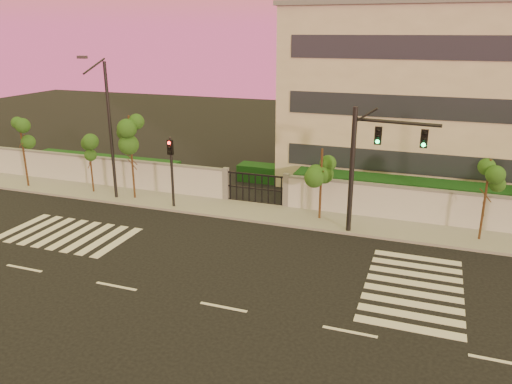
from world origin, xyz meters
TOP-DOWN VIEW (x-y plane):
  - ground at (0.00, 0.00)m, footprint 120.00×120.00m
  - sidewalk at (0.00, 10.50)m, footprint 60.00×3.00m
  - perimeter_wall at (0.10, 12.00)m, footprint 60.00×0.36m
  - hedge_row at (1.17, 14.74)m, footprint 41.00×4.25m
  - institutional_building at (9.00, 21.99)m, footprint 24.40×12.40m
  - road_markings at (-1.58, 3.76)m, footprint 57.00×7.62m
  - street_tree_a at (-19.06, 9.94)m, footprint 1.60×1.28m
  - street_tree_b at (-13.97, 10.40)m, footprint 1.40×1.12m
  - street_tree_c at (-10.64, 10.24)m, footprint 1.56×1.24m
  - street_tree_d at (1.45, 10.66)m, footprint 1.62×1.29m
  - street_tree_e at (9.93, 10.48)m, footprint 1.49×1.18m
  - traffic_signal_main at (4.17, 9.34)m, footprint 4.30×0.76m
  - traffic_signal_secondary at (-7.49, 9.59)m, footprint 0.35×0.34m
  - streetlight_west at (-11.85, 9.71)m, footprint 0.54×2.19m

SIDE VIEW (x-z plane):
  - ground at x=0.00m, z-range 0.00..0.00m
  - road_markings at x=-1.58m, z-range 0.00..0.02m
  - sidewalk at x=0.00m, z-range 0.00..0.15m
  - hedge_row at x=1.17m, z-range -0.08..1.72m
  - perimeter_wall at x=0.10m, z-range -0.03..2.17m
  - traffic_signal_secondary at x=-7.49m, z-range 0.60..5.06m
  - street_tree_b at x=-13.97m, z-range 0.94..4.93m
  - street_tree_d at x=1.45m, z-range 1.00..5.24m
  - street_tree_e at x=9.93m, z-range 1.04..5.44m
  - street_tree_a at x=-19.06m, z-range 1.17..6.11m
  - street_tree_c at x=-10.64m, z-range 1.29..6.77m
  - traffic_signal_main at x=4.17m, z-range 0.90..7.71m
  - streetlight_west at x=-11.85m, z-range 0.37..9.48m
  - institutional_building at x=9.00m, z-range 0.03..12.28m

